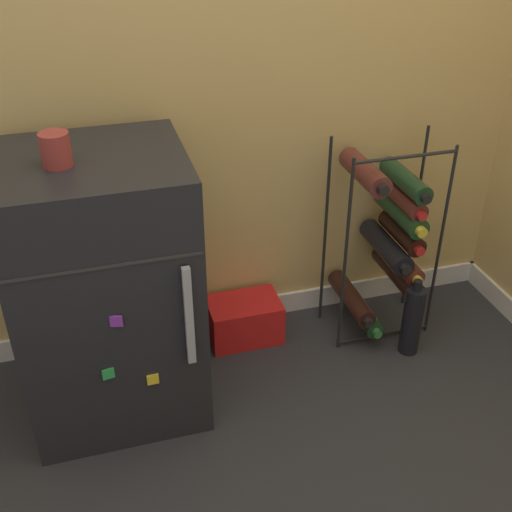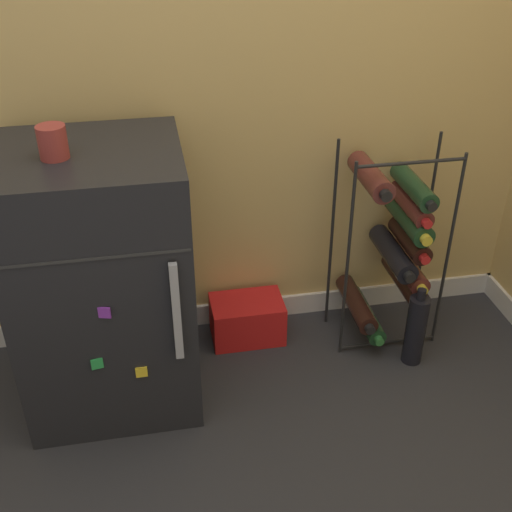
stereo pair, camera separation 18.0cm
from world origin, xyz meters
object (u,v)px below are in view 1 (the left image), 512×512
mini_fridge (107,290)px  loose_bottle_floor (412,320)px  fridge_top_cup (56,150)px  wine_rack (386,241)px  soda_box (244,320)px

mini_fridge → loose_bottle_floor: 1.13m
fridge_top_cup → loose_bottle_floor: size_ratio=0.29×
wine_rack → fridge_top_cup: (-1.12, -0.16, 0.56)m
wine_rack → loose_bottle_floor: size_ratio=2.45×
loose_bottle_floor → mini_fridge: bearing=176.8°
wine_rack → soda_box: size_ratio=2.84×
wine_rack → fridge_top_cup: size_ratio=8.41×
mini_fridge → fridge_top_cup: fridge_top_cup is taller
loose_bottle_floor → wine_rack: bearing=103.3°
soda_box → fridge_top_cup: size_ratio=2.96×
mini_fridge → wine_rack: bearing=7.0°
soda_box → fridge_top_cup: 1.07m
fridge_top_cup → soda_box: bearing=21.5°
soda_box → loose_bottle_floor: 0.64m
mini_fridge → wine_rack: mini_fridge is taller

